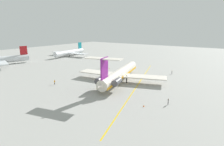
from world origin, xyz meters
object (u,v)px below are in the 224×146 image
object	(u,v)px
ground_crew_near_nose	(54,82)
ground_crew_near_tail	(172,72)
airliner_mid_left	(69,53)
safety_cone_wingtip	(109,68)
ground_crew_portside	(101,66)
main_jetliner	(119,74)
ground_crew_starboard	(168,101)
safety_cone_nose	(144,106)

from	to	relation	value
ground_crew_near_nose	ground_crew_near_tail	distance (m)	52.21
airliner_mid_left	safety_cone_wingtip	world-z (taller)	airliner_mid_left
ground_crew_near_nose	ground_crew_portside	distance (m)	33.06
ground_crew_near_nose	ground_crew_near_tail	bearing A→B (deg)	85.69
ground_crew_near_tail	ground_crew_portside	distance (m)	36.22
ground_crew_near_nose	airliner_mid_left	bearing A→B (deg)	166.19
main_jetliner	ground_crew_portside	size ratio (longest dim) A/B	23.65
main_jetliner	ground_crew_starboard	bearing A→B (deg)	-128.72
ground_crew_near_tail	ground_crew_portside	xyz separation A→B (m)	(-8.60, 35.19, 0.01)
ground_crew_near_nose	ground_crew_portside	size ratio (longest dim) A/B	1.02
main_jetliner	airliner_mid_left	xyz separation A→B (m)	(35.99, 67.78, -0.45)
ground_crew_near_nose	safety_cone_nose	world-z (taller)	ground_crew_near_nose
ground_crew_near_tail	ground_crew_near_nose	bearing A→B (deg)	163.91
airliner_mid_left	ground_crew_near_nose	size ratio (longest dim) A/B	18.15
ground_crew_near_tail	safety_cone_wingtip	xyz separation A→B (m)	(-7.33, 30.55, -0.80)
ground_crew_near_tail	safety_cone_nose	bearing A→B (deg)	-151.86
ground_crew_near_tail	safety_cone_wingtip	distance (m)	31.42
ground_crew_portside	safety_cone_wingtip	xyz separation A→B (m)	(1.27, -4.64, -0.81)
airliner_mid_left	safety_cone_nose	world-z (taller)	airliner_mid_left
ground_crew_portside	safety_cone_wingtip	size ratio (longest dim) A/B	3.11
airliner_mid_left	ground_crew_portside	bearing A→B (deg)	60.13
main_jetliner	ground_crew_near_tail	distance (m)	28.12
safety_cone_wingtip	safety_cone_nose	bearing A→B (deg)	-133.50
ground_crew_near_tail	safety_cone_nose	distance (m)	41.27
ground_crew_portside	ground_crew_starboard	world-z (taller)	ground_crew_starboard
ground_crew_near_nose	safety_cone_wingtip	xyz separation A→B (m)	(34.15, -1.16, -0.83)
ground_crew_starboard	safety_cone_wingtip	size ratio (longest dim) A/B	3.16
ground_crew_near_nose	ground_crew_starboard	world-z (taller)	ground_crew_near_nose
main_jetliner	ground_crew_near_nose	bearing A→B (deg)	119.42
safety_cone_nose	safety_cone_wingtip	bearing A→B (deg)	46.50
main_jetliner	airliner_mid_left	distance (m)	76.75
airliner_mid_left	ground_crew_starboard	bearing A→B (deg)	56.20
main_jetliner	safety_cone_wingtip	bearing A→B (deg)	31.70
main_jetliner	ground_crew_near_tail	world-z (taller)	main_jetliner
airliner_mid_left	main_jetliner	bearing A→B (deg)	55.62
airliner_mid_left	ground_crew_portside	world-z (taller)	airliner_mid_left
ground_crew_near_tail	main_jetliner	bearing A→B (deg)	172.87
main_jetliner	ground_crew_starboard	size ratio (longest dim) A/B	23.32
safety_cone_wingtip	main_jetliner	bearing A→B (deg)	-135.22
ground_crew_near_nose	ground_crew_near_tail	size ratio (longest dim) A/B	1.04
ground_crew_starboard	safety_cone_wingtip	xyz separation A→B (m)	(28.48, 40.42, -0.82)
ground_crew_starboard	safety_cone_nose	distance (m)	7.21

